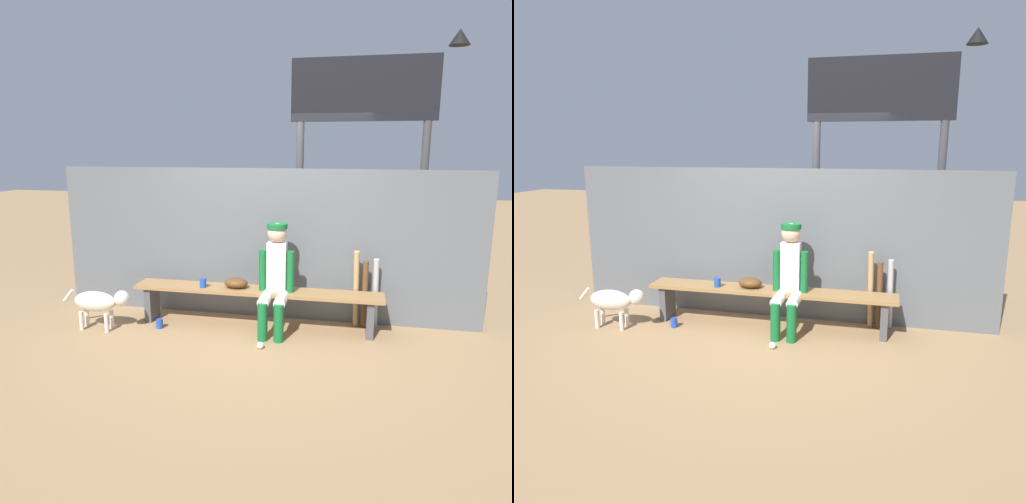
# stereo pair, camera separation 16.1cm
# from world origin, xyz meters

# --- Properties ---
(ground_plane) EXTENTS (30.00, 30.00, 0.00)m
(ground_plane) POSITION_xyz_m (0.00, 0.00, 0.00)
(ground_plane) COLOR #9E7A51
(chainlink_fence) EXTENTS (5.18, 0.03, 1.84)m
(chainlink_fence) POSITION_xyz_m (0.00, 0.38, 0.92)
(chainlink_fence) COLOR #595E63
(chainlink_fence) RESTS_ON ground_plane
(dugout_bench) EXTENTS (2.92, 0.36, 0.47)m
(dugout_bench) POSITION_xyz_m (0.00, 0.00, 0.37)
(dugout_bench) COLOR olive
(dugout_bench) RESTS_ON ground_plane
(player_seated) EXTENTS (0.41, 0.55, 1.25)m
(player_seated) POSITION_xyz_m (0.24, -0.11, 0.68)
(player_seated) COLOR silver
(player_seated) RESTS_ON ground_plane
(baseball_glove) EXTENTS (0.28, 0.20, 0.12)m
(baseball_glove) POSITION_xyz_m (-0.24, 0.00, 0.53)
(baseball_glove) COLOR #593819
(baseball_glove) RESTS_ON dugout_bench
(bat_wood_tan) EXTENTS (0.10, 0.19, 0.94)m
(bat_wood_tan) POSITION_xyz_m (1.14, 0.23, 0.47)
(bat_wood_tan) COLOR tan
(bat_wood_tan) RESTS_ON ground_plane
(bat_wood_dark) EXTENTS (0.07, 0.15, 0.82)m
(bat_wood_dark) POSITION_xyz_m (1.24, 0.22, 0.41)
(bat_wood_dark) COLOR brown
(bat_wood_dark) RESTS_ON ground_plane
(bat_aluminum_silver) EXTENTS (0.09, 0.17, 0.85)m
(bat_aluminum_silver) POSITION_xyz_m (1.36, 0.26, 0.42)
(bat_aluminum_silver) COLOR #B7B7BC
(bat_aluminum_silver) RESTS_ON ground_plane
(baseball) EXTENTS (0.07, 0.07, 0.07)m
(baseball) POSITION_xyz_m (0.18, -0.61, 0.04)
(baseball) COLOR white
(baseball) RESTS_ON ground_plane
(cup_on_ground) EXTENTS (0.08, 0.08, 0.11)m
(cup_on_ground) POSITION_xyz_m (-1.10, -0.28, 0.06)
(cup_on_ground) COLOR #1E47AD
(cup_on_ground) RESTS_ON ground_plane
(cup_on_bench) EXTENTS (0.08, 0.08, 0.11)m
(cup_on_bench) POSITION_xyz_m (-0.63, -0.06, 0.52)
(cup_on_bench) COLOR #1E47AD
(cup_on_bench) RESTS_ON dugout_bench
(scoreboard) EXTENTS (2.06, 0.27, 3.40)m
(scoreboard) POSITION_xyz_m (1.19, 1.07, 2.36)
(scoreboard) COLOR #3F3F42
(scoreboard) RESTS_ON ground_plane
(dog) EXTENTS (0.84, 0.20, 0.49)m
(dog) POSITION_xyz_m (-1.75, -0.46, 0.34)
(dog) COLOR beige
(dog) RESTS_ON ground_plane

